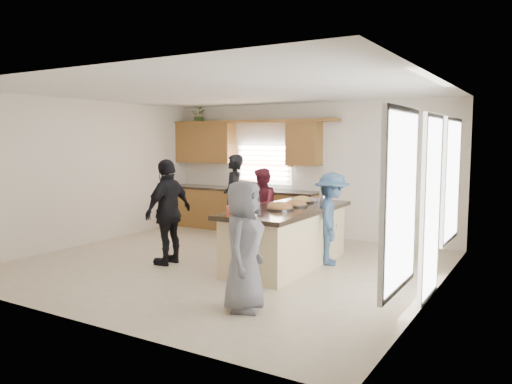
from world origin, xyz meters
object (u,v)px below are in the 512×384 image
Objects in this scene: island at (287,238)px; woman_left_back at (234,197)px; woman_left_front at (169,212)px; woman_right_front at (244,246)px; woman_right_back at (332,219)px; salad_bowl at (241,211)px; woman_left_mid at (261,207)px.

woman_left_back is at bearing 144.24° from island.
woman_right_front is at bearing 61.76° from woman_left_front.
island is 0.80m from woman_right_back.
woman_right_front is (0.66, -0.96, -0.25)m from salad_bowl.
woman_right_back is (0.71, 1.63, -0.28)m from salad_bowl.
woman_right_front is at bearing 159.28° from woman_right_back.
woman_left_mid is 2.15m from woman_left_front.
woman_right_back is (2.29, 1.34, -0.11)m from woman_left_front.
woman_left_back is at bearing -173.10° from woman_left_front.
woman_right_front reaches higher than salad_bowl.
woman_right_back is (1.75, -0.74, 0.01)m from woman_left_mid.
woman_left_back is 2.70m from woman_right_back.
island is 1.70m from woman_left_mid.
salad_bowl is at bearing 6.91° from woman_left_mid.
woman_left_mid is (-1.17, 1.20, 0.29)m from island.
woman_right_back is at bearing 40.32° from woman_left_back.
woman_left_front reaches higher than salad_bowl.
woman_left_back reaches higher than woman_left_mid.
woman_left_back is 1.01× the size of woman_left_front.
salad_bowl is 0.25× the size of woman_right_front.
woman_left_front is (0.24, -2.28, -0.00)m from woman_left_back.
woman_right_back is (0.58, 0.46, 0.30)m from island.
woman_right_front reaches higher than woman_right_back.
island is at bearing 25.11° from woman_left_back.
island is 1.56× the size of woman_left_back.
woman_left_mid is at bearing 134.30° from island.
woman_left_back reaches higher than woman_left_front.
island is 1.97m from woman_left_front.
woman_right_back is 0.96× the size of woman_right_front.
woman_right_front is (2.48, -3.54, -0.08)m from woman_left_back.
woman_right_back is (2.53, -0.94, -0.11)m from woman_left_back.
woman_left_mid reaches higher than island.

